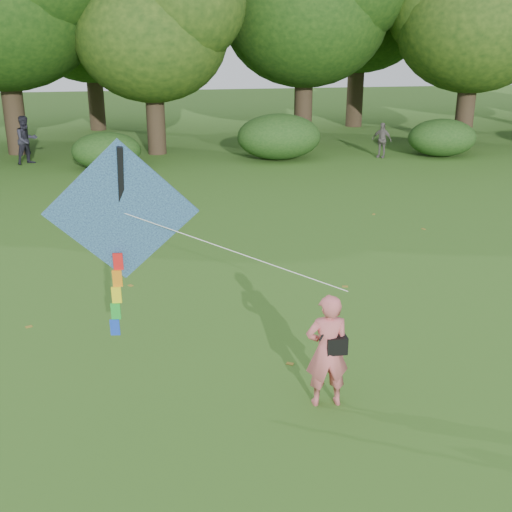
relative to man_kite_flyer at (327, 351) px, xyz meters
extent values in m
plane|color=#265114|center=(-0.02, 0.41, -0.87)|extent=(100.00, 100.00, 0.00)
imported|color=#CB5F62|center=(0.00, 0.00, 0.00)|extent=(0.65, 0.45, 1.74)
imported|color=#23222D|center=(-7.21, 18.99, 0.09)|extent=(1.19, 1.15, 1.93)
imported|color=#6A625E|center=(7.34, 17.97, -0.14)|extent=(0.88, 0.84, 1.47)
cube|color=black|center=(0.12, -0.03, 0.10)|extent=(0.30, 0.20, 0.26)
cylinder|color=black|center=(0.00, -0.04, 0.44)|extent=(0.33, 0.14, 0.47)
cube|color=#2743AA|center=(-2.79, 0.90, 1.94)|extent=(2.17, 0.46, 2.13)
cube|color=black|center=(-2.79, 0.93, 1.94)|extent=(0.19, 0.61, 1.92)
cylinder|color=white|center=(-1.27, 0.43, 1.44)|extent=(3.05, 0.97, 1.03)
cube|color=red|center=(-2.89, 0.92, 1.21)|extent=(0.14, 0.06, 0.26)
cube|color=orange|center=(-2.92, 0.92, 0.95)|extent=(0.14, 0.06, 0.26)
cube|color=yellow|center=(-2.95, 0.92, 0.69)|extent=(0.14, 0.06, 0.26)
cube|color=green|center=(-2.98, 0.92, 0.43)|extent=(0.14, 0.06, 0.26)
cube|color=blue|center=(-3.01, 0.92, 0.17)|extent=(0.14, 0.06, 0.26)
cylinder|color=#3A2D1E|center=(-8.02, 21.41, 1.06)|extent=(0.88, 0.88, 3.85)
ellipsoid|color=#1E3F11|center=(-8.02, 21.41, 5.18)|extent=(8.00, 8.00, 6.80)
cylinder|color=#3A2D1E|center=(-2.02, 20.41, 0.71)|extent=(0.80, 0.80, 3.15)
ellipsoid|color=#1E3F11|center=(-2.02, 20.41, 4.04)|extent=(6.40, 6.40, 5.44)
cylinder|color=#3A2D1E|center=(4.98, 22.41, 0.97)|extent=(0.86, 0.86, 3.67)
ellipsoid|color=#1E3F11|center=(4.98, 22.41, 4.90)|extent=(7.60, 7.60, 6.46)
cylinder|color=#3A2D1E|center=(11.98, 19.91, 0.85)|extent=(0.83, 0.83, 3.43)
ellipsoid|color=#1E3F11|center=(11.98, 19.91, 4.43)|extent=(6.80, 6.80, 5.78)
cylinder|color=#3A2D1E|center=(-5.02, 27.91, 0.88)|extent=(0.84, 0.84, 3.50)
ellipsoid|color=#1E3F11|center=(-5.02, 27.91, 4.56)|extent=(7.00, 7.00, 5.95)
cylinder|color=#3A2D1E|center=(8.98, 26.91, 1.14)|extent=(0.90, 0.90, 4.02)
ellipsoid|color=#1E3F11|center=(8.98, 26.91, 5.30)|extent=(7.80, 7.80, 6.63)
ellipsoid|color=#264919|center=(-4.02, 17.51, -0.16)|extent=(2.66, 2.09, 1.42)
ellipsoid|color=#264919|center=(2.98, 18.31, 0.07)|extent=(3.50, 2.75, 1.88)
ellipsoid|color=#264919|center=(9.98, 17.81, -0.08)|extent=(2.94, 2.31, 1.58)
cube|color=olive|center=(-4.75, 3.38, -0.86)|extent=(0.14, 0.12, 0.01)
cube|color=olive|center=(1.62, 4.30, -0.86)|extent=(0.13, 0.10, 0.01)
cube|color=olive|center=(-2.93, 5.11, -0.86)|extent=(0.14, 0.14, 0.01)
cube|color=olive|center=(4.96, 7.94, -0.86)|extent=(0.12, 0.14, 0.01)
cube|color=olive|center=(4.11, 9.58, -0.86)|extent=(0.13, 0.14, 0.01)
cube|color=olive|center=(-0.26, 1.23, -0.86)|extent=(0.14, 0.13, 0.01)
camera|label=1|loc=(-2.36, -7.92, 4.39)|focal=45.00mm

